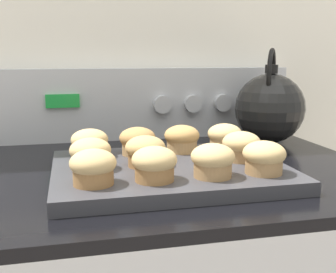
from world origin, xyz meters
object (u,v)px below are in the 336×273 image
at_px(muffin_r0_c0, 93,167).
at_px(muffin_r2_c3, 225,137).
at_px(muffin_r1_c0, 90,154).
at_px(tea_kettle, 270,107).
at_px(muffin_pan, 170,171).
at_px(muffin_r0_c1, 154,164).
at_px(muffin_r2_c1, 138,141).
at_px(muffin_r2_c0, 90,143).
at_px(muffin_r0_c2, 213,160).
at_px(muffin_r0_c3, 264,157).
at_px(muffin_r1_c1, 145,151).
at_px(muffin_r2_c2, 182,139).
at_px(muffin_r1_c3, 241,146).

xyz_separation_m(muffin_r0_c0, muffin_r2_c3, (0.26, 0.17, 0.00)).
xyz_separation_m(muffin_r1_c0, tea_kettle, (0.43, 0.23, 0.04)).
bearing_deg(muffin_pan, muffin_r2_c3, 33.37).
xyz_separation_m(muffin_r0_c1, muffin_r2_c1, (0.00, 0.17, 0.00)).
bearing_deg(muffin_r2_c0, muffin_r2_c1, -1.02).
relative_size(muffin_r0_c2, muffin_r2_c1, 1.00).
xyz_separation_m(muffin_r0_c3, muffin_r1_c1, (-0.17, 0.09, 0.00)).
bearing_deg(muffin_r2_c0, muffin_r0_c1, -63.67).
bearing_deg(muffin_r0_c2, muffin_r2_c1, 117.14).
xyz_separation_m(muffin_r2_c0, muffin_r2_c2, (0.17, 0.00, 0.00)).
relative_size(muffin_r0_c1, muffin_r1_c1, 1.00).
distance_m(muffin_r2_c1, muffin_r2_c2, 0.09).
xyz_separation_m(muffin_r1_c0, muffin_r1_c1, (0.09, -0.00, 0.00)).
height_order(muffin_pan, muffin_r0_c3, muffin_r0_c3).
bearing_deg(muffin_r0_c2, tea_kettle, 51.57).
height_order(muffin_r0_c3, muffin_r1_c3, same).
distance_m(muffin_r0_c0, muffin_r2_c3, 0.31).
distance_m(muffin_r0_c2, muffin_r2_c0, 0.25).
bearing_deg(muffin_r0_c3, muffin_r1_c0, 161.74).
xyz_separation_m(muffin_r1_c3, muffin_r2_c1, (-0.17, 0.09, 0.00)).
relative_size(muffin_r0_c2, muffin_r1_c0, 1.00).
height_order(muffin_r0_c1, muffin_r2_c2, same).
height_order(muffin_r1_c1, muffin_r1_c3, same).
bearing_deg(muffin_r1_c3, muffin_r0_c2, -133.93).
distance_m(muffin_r0_c1, muffin_r1_c3, 0.19).
bearing_deg(muffin_r2_c0, muffin_r1_c1, -45.08).
relative_size(muffin_r0_c1, muffin_r2_c3, 1.00).
xyz_separation_m(muffin_r2_c0, muffin_r2_c1, (0.09, -0.00, 0.00)).
relative_size(muffin_r0_c0, muffin_r2_c0, 1.00).
bearing_deg(muffin_r0_c1, tea_kettle, 42.73).
bearing_deg(muffin_r0_c0, muffin_r0_c2, -0.79).
xyz_separation_m(muffin_r0_c2, muffin_r1_c3, (0.08, 0.09, 0.00)).
distance_m(muffin_r0_c2, muffin_r2_c1, 0.19).
distance_m(muffin_r0_c0, muffin_r1_c0, 0.08).
height_order(muffin_pan, muffin_r0_c2, muffin_r0_c2).
distance_m(muffin_r1_c1, muffin_r2_c2, 0.12).
height_order(muffin_pan, muffin_r1_c1, muffin_r1_c1).
xyz_separation_m(muffin_r1_c0, muffin_r2_c1, (0.09, 0.08, 0.00)).
xyz_separation_m(muffin_r0_c2, muffin_r1_c0, (-0.18, 0.09, 0.00)).
distance_m(muffin_r0_c0, muffin_r1_c3, 0.27).
bearing_deg(muffin_r1_c1, muffin_r2_c3, 26.65).
bearing_deg(muffin_r2_c2, muffin_r0_c2, -89.51).
relative_size(muffin_r0_c1, muffin_r0_c2, 1.00).
bearing_deg(muffin_r0_c3, muffin_r2_c0, 146.42).
relative_size(muffin_r0_c3, muffin_r1_c3, 1.00).
xyz_separation_m(muffin_r0_c3, tea_kettle, (0.16, 0.31, 0.04)).
bearing_deg(muffin_r2_c3, muffin_r1_c1, -153.35).
relative_size(muffin_r1_c0, muffin_r2_c2, 1.00).
bearing_deg(tea_kettle, muffin_pan, -142.36).
bearing_deg(muffin_r2_c3, muffin_pan, -146.63).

